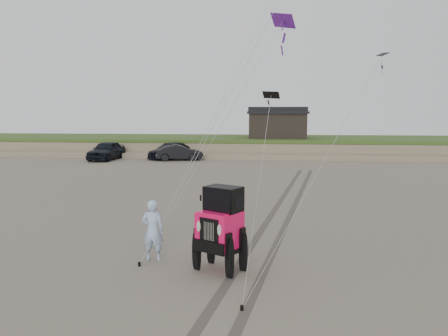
{
  "coord_description": "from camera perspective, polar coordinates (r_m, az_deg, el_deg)",
  "views": [
    {
      "loc": [
        1.58,
        -11.09,
        4.38
      ],
      "look_at": [
        -0.02,
        3.0,
        2.6
      ],
      "focal_mm": 35.0,
      "sensor_mm": 36.0,
      "label": 1
    }
  ],
  "objects": [
    {
      "name": "ground",
      "position": [
        12.03,
        -1.56,
        -14.2
      ],
      "size": [
        160.0,
        160.0,
        0.0
      ],
      "primitive_type": "plane",
      "color": "#6B6054",
      "rests_on": "ground"
    },
    {
      "name": "dune_ridge",
      "position": [
        48.75,
        4.62,
        2.95
      ],
      "size": [
        160.0,
        14.25,
        1.73
      ],
      "color": "#7A6B54",
      "rests_on": "ground"
    },
    {
      "name": "truck_a",
      "position": [
        42.79,
        -15.1,
        2.22
      ],
      "size": [
        2.36,
        5.3,
        1.77
      ],
      "primitive_type": "imported",
      "rotation": [
        0.0,
        0.0,
        -0.05
      ],
      "color": "black",
      "rests_on": "ground"
    },
    {
      "name": "truck_c",
      "position": [
        42.92,
        -7.04,
        2.27
      ],
      "size": [
        4.16,
        5.67,
        1.53
      ],
      "primitive_type": "imported",
      "rotation": [
        0.0,
        0.0,
        -0.44
      ],
      "color": "black",
      "rests_on": "ground"
    },
    {
      "name": "stake_main",
      "position": [
        13.11,
        -11.01,
        -12.22
      ],
      "size": [
        0.08,
        0.08,
        0.12
      ],
      "primitive_type": "cylinder",
      "color": "black",
      "rests_on": "ground"
    },
    {
      "name": "tire_tracks",
      "position": [
        19.59,
        7.59,
        -5.82
      ],
      "size": [
        5.22,
        29.74,
        0.01
      ],
      "color": "#4C443D",
      "rests_on": "ground"
    },
    {
      "name": "stake_aux",
      "position": [
        10.24,
        2.35,
        -17.8
      ],
      "size": [
        0.08,
        0.08,
        0.12
      ],
      "primitive_type": "cylinder",
      "color": "black",
      "rests_on": "ground"
    },
    {
      "name": "truck_b",
      "position": [
        41.05,
        -5.88,
        2.01
      ],
      "size": [
        4.66,
        2.66,
        1.45
      ],
      "primitive_type": "imported",
      "rotation": [
        0.0,
        0.0,
        1.84
      ],
      "color": "black",
      "rests_on": "ground"
    },
    {
      "name": "cabin",
      "position": [
        48.1,
        7.03,
        5.74
      ],
      "size": [
        6.4,
        5.4,
        3.35
      ],
      "color": "black",
      "rests_on": "dune_ridge"
    },
    {
      "name": "man",
      "position": [
        13.29,
        -9.3,
        -8.03
      ],
      "size": [
        0.67,
        0.44,
        1.84
      ],
      "primitive_type": "imported",
      "rotation": [
        0.0,
        0.0,
        3.14
      ],
      "color": "#85A2CE",
      "rests_on": "ground"
    },
    {
      "name": "jeep",
      "position": [
        12.27,
        -0.55,
        -9.09
      ],
      "size": [
        4.33,
        5.51,
        1.89
      ],
      "primitive_type": null,
      "rotation": [
        0.0,
        0.0,
        -0.49
      ],
      "color": "#FF1057",
      "rests_on": "ground"
    }
  ]
}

